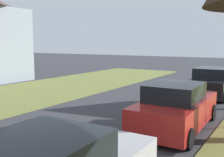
{
  "coord_description": "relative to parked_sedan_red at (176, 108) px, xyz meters",
  "views": [
    {
      "loc": [
        5.31,
        3.46,
        2.9
      ],
      "look_at": [
        0.6,
        10.96,
        1.74
      ],
      "focal_mm": 43.49,
      "sensor_mm": 36.0,
      "label": 1
    }
  ],
  "objects": [
    {
      "name": "parked_sedan_red",
      "position": [
        0.0,
        0.0,
        0.0
      ],
      "size": [
        2.03,
        4.44,
        1.57
      ],
      "color": "red",
      "rests_on": "ground"
    },
    {
      "name": "parked_sedan_black",
      "position": [
        -0.26,
        6.68,
        0.0
      ],
      "size": [
        2.03,
        4.44,
        1.57
      ],
      "color": "black",
      "rests_on": "ground"
    }
  ]
}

